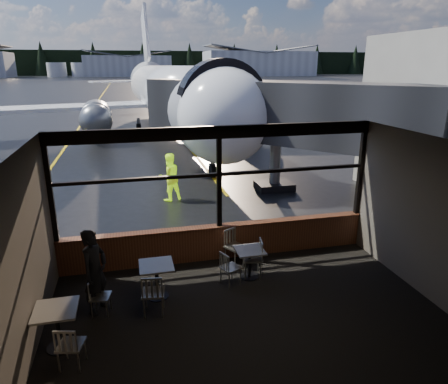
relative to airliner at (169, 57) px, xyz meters
name	(u,v)px	position (x,y,z in m)	size (l,w,h in m)	color
ground_plane	(131,82)	(-0.99, 100.14, -5.45)	(520.00, 520.00, 0.00)	black
carpet_floor	(254,326)	(-0.99, -22.86, -5.44)	(8.00, 6.00, 0.01)	black
ceiling	(258,151)	(-0.99, -22.86, -1.95)	(8.00, 6.00, 0.04)	#38332D
wall_left	(18,270)	(-4.99, -22.86, -3.70)	(0.04, 6.00, 3.50)	#514A41
wall_right	(441,225)	(3.01, -22.86, -3.70)	(0.04, 6.00, 3.50)	#514A41
wall_back	(337,355)	(-0.99, -25.86, -3.70)	(8.00, 0.04, 3.50)	#514A41
window_sill	(219,242)	(-0.99, -19.86, -5.00)	(8.00, 0.28, 0.90)	#4F2818
window_header	(219,132)	(-0.99, -19.86, -2.10)	(8.00, 0.18, 0.30)	black
mullion_left	(50,189)	(-4.94, -19.86, -3.25)	(0.12, 0.12, 2.60)	black
mullion_centre	(219,178)	(-0.99, -19.86, -3.25)	(0.12, 0.12, 2.60)	black
mullion_right	(361,169)	(2.96, -19.86, -3.25)	(0.12, 0.12, 2.60)	black
window_transom	(219,174)	(-0.99, -19.86, -3.15)	(8.00, 0.10, 0.08)	black
airliner	(169,57)	(0.00, 0.00, 0.00)	(29.75, 35.70, 10.91)	white
jet_bridge	(277,132)	(2.61, -14.36, -3.10)	(8.82, 10.79, 4.71)	#272729
cafe_table_near	(249,263)	(-0.52, -21.02, -5.09)	(0.66, 0.66, 0.73)	gray
cafe_table_mid	(157,281)	(-2.73, -21.37, -5.06)	(0.72, 0.72, 0.79)	gray
cafe_table_left	(58,329)	(-4.58, -22.63, -5.05)	(0.74, 0.74, 0.81)	gray
chair_near_e	(252,259)	(-0.45, -21.00, -4.98)	(0.52, 0.52, 0.96)	#B8B4A6
chair_near_w	(231,268)	(-1.04, -21.22, -5.03)	(0.46, 0.46, 0.84)	#BDB8AA
chair_near_n	(235,247)	(-0.67, -20.26, -4.99)	(0.50, 0.50, 0.92)	#B9B4A7
chair_mid_s	(153,293)	(-2.85, -21.96, -4.98)	(0.51, 0.51, 0.94)	#B7B3A6
chair_mid_w	(101,297)	(-3.90, -21.73, -5.06)	(0.43, 0.43, 0.79)	#B7B3A5
chair_left_s	(71,345)	(-4.30, -23.18, -5.03)	(0.46, 0.46, 0.85)	beige
passenger	(95,272)	(-3.97, -21.58, -4.55)	(0.66, 0.43, 1.81)	black
ground_crew	(169,177)	(-1.74, -14.74, -4.56)	(0.87, 0.68, 1.80)	#BFF219
cone_nose	(219,174)	(0.72, -12.28, -5.23)	(0.32, 0.32, 0.44)	#DD6307
cone_wing	(63,137)	(-7.41, -0.47, -5.24)	(0.31, 0.31, 0.43)	#FF5E08
hangar_mid	(128,65)	(-0.99, 165.14, -0.45)	(38.00, 15.00, 10.00)	silver
hangar_right	(259,63)	(59.01, 158.14, 0.55)	(50.00, 20.00, 12.00)	silver
fuel_tank_a	(57,70)	(-30.99, 162.14, -2.45)	(8.00, 8.00, 6.00)	silver
fuel_tank_b	(81,70)	(-20.99, 162.14, -2.45)	(8.00, 8.00, 6.00)	silver
fuel_tank_c	(105,70)	(-10.99, 162.14, -2.45)	(8.00, 8.00, 6.00)	silver
treeline	(127,63)	(-0.99, 190.14, 0.55)	(360.00, 3.00, 12.00)	black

